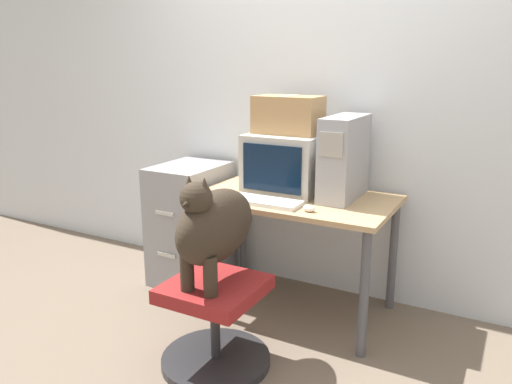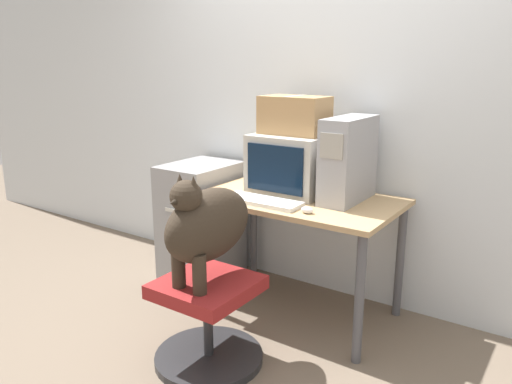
# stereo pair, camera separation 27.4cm
# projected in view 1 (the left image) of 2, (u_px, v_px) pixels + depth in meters

# --- Properties ---
(ground_plane) EXTENTS (12.00, 12.00, 0.00)m
(ground_plane) POSITION_uv_depth(u_px,v_px,m) (267.00, 334.00, 2.85)
(ground_plane) COLOR #6B5B4C
(wall_back) EXTENTS (8.00, 0.05, 2.60)m
(wall_back) POSITION_uv_depth(u_px,v_px,m) (324.00, 96.00, 3.18)
(wall_back) COLOR silver
(wall_back) RESTS_ON ground_plane
(desk) EXTENTS (1.17, 0.71, 0.73)m
(desk) POSITION_uv_depth(u_px,v_px,m) (294.00, 212.00, 2.99)
(desk) COLOR tan
(desk) RESTS_ON ground_plane
(crt_monitor) EXTENTS (0.45, 0.43, 0.35)m
(crt_monitor) POSITION_uv_depth(u_px,v_px,m) (287.00, 162.00, 3.07)
(crt_monitor) COLOR #B7B2A8
(crt_monitor) RESTS_ON desk
(pc_tower) EXTENTS (0.18, 0.45, 0.48)m
(pc_tower) POSITION_uv_depth(u_px,v_px,m) (344.00, 158.00, 2.88)
(pc_tower) COLOR #99999E
(pc_tower) RESTS_ON desk
(keyboard) EXTENTS (0.47, 0.16, 0.03)m
(keyboard) POSITION_uv_depth(u_px,v_px,m) (261.00, 201.00, 2.83)
(keyboard) COLOR silver
(keyboard) RESTS_ON desk
(computer_mouse) EXTENTS (0.07, 0.05, 0.04)m
(computer_mouse) POSITION_uv_depth(u_px,v_px,m) (309.00, 208.00, 2.66)
(computer_mouse) COLOR silver
(computer_mouse) RESTS_ON desk
(office_chair) EXTENTS (0.56, 0.56, 0.45)m
(office_chair) POSITION_uv_depth(u_px,v_px,m) (215.00, 323.00, 2.52)
(office_chair) COLOR #262628
(office_chair) RESTS_ON ground_plane
(dog) EXTENTS (0.24, 0.57, 0.56)m
(dog) POSITION_uv_depth(u_px,v_px,m) (214.00, 225.00, 2.40)
(dog) COLOR #33281E
(dog) RESTS_ON office_chair
(filing_cabinet) EXTENTS (0.41, 0.55, 0.83)m
(filing_cabinet) POSITION_uv_depth(u_px,v_px,m) (190.00, 223.00, 3.51)
(filing_cabinet) COLOR gray
(filing_cabinet) RESTS_ON ground_plane
(cardboard_box) EXTENTS (0.39, 0.24, 0.23)m
(cardboard_box) POSITION_uv_depth(u_px,v_px,m) (288.00, 115.00, 3.00)
(cardboard_box) COLOR #A87F51
(cardboard_box) RESTS_ON crt_monitor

